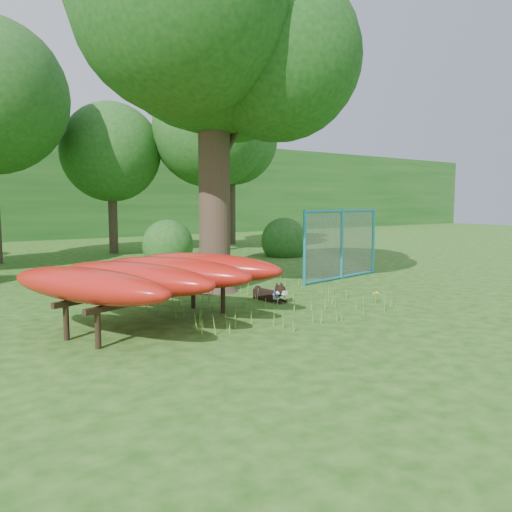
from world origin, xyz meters
TOP-DOWN VIEW (x-y plane):
  - ground at (0.00, 0.00)m, footprint 80.00×80.00m
  - oak_tree at (0.22, 2.97)m, footprint 6.80×6.33m
  - wooden_post at (0.22, 2.78)m, footprint 0.40×0.23m
  - kayak_rack at (-2.30, 0.76)m, footprint 4.59×4.12m
  - husky_dog at (0.63, 1.23)m, footprint 0.30×1.02m
  - fence_section at (4.08, 2.55)m, footprint 3.24×0.60m
  - wildflower_clump at (2.26, -0.23)m, footprint 0.11×0.11m
  - bg_tree_c at (1.50, 13.00)m, footprint 4.00×4.00m
  - bg_tree_d at (5.00, 11.00)m, footprint 4.80×4.80m
  - bg_tree_e at (8.00, 14.00)m, footprint 4.60×4.60m
  - shrub_right at (6.50, 8.00)m, footprint 1.80×1.80m
  - shrub_mid at (2.00, 9.00)m, footprint 1.80×1.80m
  - wooded_hillside at (0.00, 28.00)m, footprint 80.00×12.00m

SIDE VIEW (x-z plane):
  - ground at x=0.00m, z-range 0.00..0.00m
  - shrub_right at x=6.50m, z-range -0.90..0.90m
  - shrub_mid at x=2.00m, z-range -0.90..0.90m
  - husky_dog at x=0.63m, z-range -0.07..0.39m
  - wildflower_clump at x=2.26m, z-range 0.07..0.32m
  - wooden_post at x=0.22m, z-range 0.04..1.53m
  - kayak_rack at x=-2.30m, z-range 0.30..1.44m
  - fence_section at x=4.08m, z-range -0.63..2.55m
  - wooded_hillside at x=0.00m, z-range 0.00..6.00m
  - bg_tree_c at x=1.50m, z-range 1.05..7.17m
  - bg_tree_d at x=5.00m, z-range 1.33..8.83m
  - bg_tree_e at x=8.00m, z-range 1.46..9.01m
  - oak_tree at x=0.22m, z-range 1.53..10.70m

